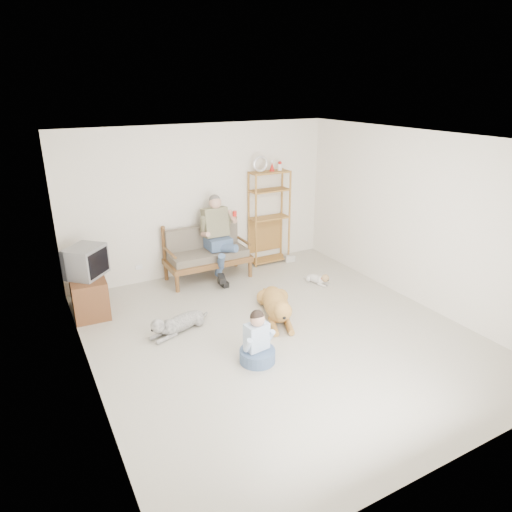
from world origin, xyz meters
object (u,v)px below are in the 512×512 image
etagere (269,217)px  tv_stand (88,294)px  loveseat (206,252)px  golden_retriever (277,306)px

etagere → tv_stand: size_ratio=2.27×
loveseat → golden_retriever: (0.33, -1.94, -0.30)m
loveseat → tv_stand: size_ratio=1.62×
loveseat → etagere: (1.39, 0.14, 0.44)m
loveseat → tv_stand: (-2.13, -0.40, -0.19)m
loveseat → golden_retriever: bearing=-80.3°
golden_retriever → etagere: bearing=84.3°
etagere → tv_stand: (-3.52, -0.54, -0.63)m
etagere → tv_stand: etagere is taller
tv_stand → golden_retriever: tv_stand is taller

